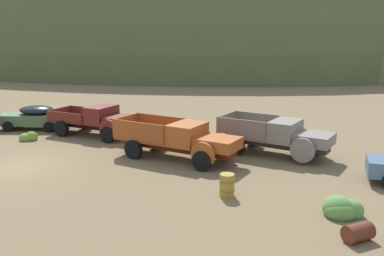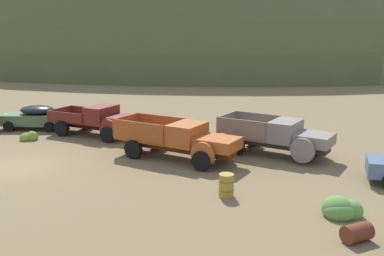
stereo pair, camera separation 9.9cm
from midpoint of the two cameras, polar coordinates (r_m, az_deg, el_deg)
The scene contains 12 objects.
ground_plane at distance 22.16m, azimuth -22.01°, elevation -4.87°, with size 300.00×300.00×0.00m, color brown.
hill_center at distance 87.54m, azimuth -8.98°, elevation 8.39°, with size 117.77×66.16×55.15m, color #4C5633.
hill_distant at distance 81.92m, azimuth 12.15°, elevation 7.98°, with size 87.98×53.55×33.60m, color #56603D.
car_weathered_green at distance 30.27m, azimuth -20.24°, elevation 1.39°, with size 4.78×2.95×1.57m.
truck_oxblood at distance 26.94m, azimuth -11.78°, elevation 0.98°, with size 5.94×2.97×1.89m.
truck_oxide_orange at distance 21.46m, azimuth -0.92°, elevation -1.65°, with size 6.74×3.23×1.91m.
truck_primer_gray at distance 22.67m, azimuth 11.85°, elevation -1.12°, with size 6.05×3.30×1.91m.
oil_drum_tipped at distance 14.57m, azimuth 21.08°, elevation -12.74°, with size 1.05×1.05×0.57m.
oil_drum_by_truck at distance 17.05m, azimuth 4.71°, elevation -7.52°, with size 0.62×0.62×0.91m.
bush_between_trucks at distance 16.21m, azimuth 19.19°, elevation -10.17°, with size 1.40×1.09×0.92m.
bush_near_barrel at distance 26.37m, azimuth 10.35°, elevation -0.82°, with size 1.11×0.93×1.05m.
bush_lone_scrub at distance 27.38m, azimuth -20.48°, elevation -1.14°, with size 1.02×0.87×0.68m.
Camera 2 is at (14.51, -15.54, 6.33)m, focal length 40.51 mm.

